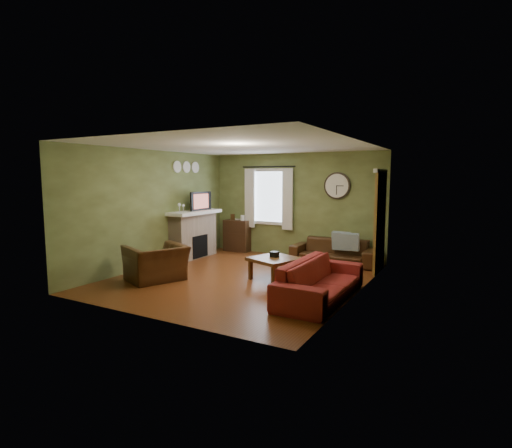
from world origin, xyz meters
The scene contains 31 objects.
floor centered at (0.00, 0.00, 0.00)m, with size 4.60×5.20×0.00m, color #632F14.
ceiling centered at (0.00, 0.00, 2.60)m, with size 4.60×5.20×0.00m, color white.
wall_left centered at (-2.30, 0.00, 1.30)m, with size 0.00×5.20×2.60m, color olive.
wall_right centered at (2.30, 0.00, 1.30)m, with size 0.00×5.20×2.60m, color olive.
wall_back centered at (0.00, 2.60, 1.30)m, with size 4.60×0.00×2.60m, color olive.
wall_front centered at (0.00, -2.60, 1.30)m, with size 4.60×0.00×2.60m, color olive.
fireplace centered at (-2.10, 1.15, 0.55)m, with size 0.40×1.40×1.10m, color tan.
firebox centered at (-1.91, 1.15, 0.30)m, with size 0.04×0.60×0.55m, color black.
mantel centered at (-2.07, 1.15, 1.14)m, with size 0.58×1.60×0.08m, color white.
tv centered at (-2.05, 1.30, 1.35)m, with size 0.60×0.08×0.35m, color black.
tv_screen centered at (-1.97, 1.30, 1.41)m, with size 0.02×0.62×0.36m, color #994C3F.
medallion_left centered at (-2.28, 0.80, 2.25)m, with size 0.28×0.28×0.03m, color white.
medallion_mid centered at (-2.28, 1.15, 2.25)m, with size 0.28×0.28×0.03m, color white.
medallion_right centered at (-2.28, 1.50, 2.25)m, with size 0.28×0.28×0.03m, color white.
window_pane centered at (-0.70, 2.58, 1.50)m, with size 1.00×0.02×1.30m, color silver, non-canonical shape.
curtain_rod centered at (-0.70, 2.48, 2.27)m, with size 0.03×0.03×1.50m, color black.
curtain_left centered at (-1.25, 2.48, 1.45)m, with size 0.28×0.04×1.55m, color white.
curtain_right centered at (-0.15, 2.48, 1.45)m, with size 0.28×0.04×1.55m, color white.
wall_clock centered at (1.10, 2.55, 1.80)m, with size 0.64×0.06×0.64m, color white, non-canonical shape.
door centered at (2.27, 1.85, 1.05)m, with size 0.05×0.90×2.10m, color brown.
bookshelf centered at (-1.62, 2.43, 0.42)m, with size 0.72×0.30×0.85m, color #362012, non-canonical shape.
book centered at (-1.73, 2.51, 0.96)m, with size 0.17×0.22×0.02m, color #4F2E14.
sofa_brown centered at (1.17, 2.19, 0.28)m, with size 1.95×0.76×0.57m, color #381F0F.
pillow_left centered at (1.57, 2.13, 0.55)m, with size 0.39×0.12×0.39m, color #7F94A0.
pillow_right centered at (1.36, 2.17, 0.55)m, with size 0.42×0.13×0.42m, color #7F94A0.
sofa_red centered at (1.85, -0.56, 0.32)m, with size 2.19×0.86×0.64m, color maroon.
armchair centered at (-1.35, -0.98, 0.34)m, with size 1.06×0.93×0.69m, color #381F0F.
coffee_table centered at (0.64, 0.18, 0.22)m, with size 0.83×0.83×0.44m, color #4F2E14, non-canonical shape.
tissue_box centered at (0.61, 0.24, 0.40)m, with size 0.14×0.14×0.11m, color black.
wine_glass_a centered at (-2.05, 0.58, 1.29)m, with size 0.08×0.08×0.22m, color white, non-canonical shape.
wine_glass_b centered at (-2.05, 0.72, 1.27)m, with size 0.06×0.06×0.18m, color white, non-canonical shape.
Camera 1 is at (4.04, -6.67, 2.00)m, focal length 28.00 mm.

